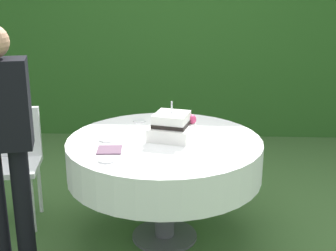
% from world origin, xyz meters
% --- Properties ---
extents(ground_plane, '(20.00, 20.00, 0.00)m').
position_xyz_m(ground_plane, '(0.00, 0.00, 0.00)').
color(ground_plane, '#3D602D').
extents(foliage_hedge, '(6.68, 0.64, 2.63)m').
position_xyz_m(foliage_hedge, '(0.00, 2.66, 1.32)').
color(foliage_hedge, '#28561E').
rests_on(foliage_hedge, ground_plane).
extents(cake_table, '(1.37, 1.37, 0.76)m').
position_xyz_m(cake_table, '(0.00, 0.00, 0.63)').
color(cake_table, '#4C4C51').
rests_on(cake_table, ground_plane).
extents(wedding_cake, '(0.35, 0.34, 0.27)m').
position_xyz_m(wedding_cake, '(0.05, 0.04, 0.85)').
color(wedding_cake, white).
rests_on(wedding_cake, cake_table).
extents(serving_plate_near, '(0.11, 0.11, 0.01)m').
position_xyz_m(serving_plate_near, '(-0.40, -0.02, 0.77)').
color(serving_plate_near, white).
rests_on(serving_plate_near, cake_table).
extents(serving_plate_far, '(0.10, 0.10, 0.01)m').
position_xyz_m(serving_plate_far, '(-0.33, -0.41, 0.77)').
color(serving_plate_far, white).
rests_on(serving_plate_far, cake_table).
extents(serving_plate_left, '(0.15, 0.15, 0.01)m').
position_xyz_m(serving_plate_left, '(0.02, 0.36, 0.77)').
color(serving_plate_left, white).
rests_on(serving_plate_left, cake_table).
extents(serving_plate_right, '(0.10, 0.10, 0.01)m').
position_xyz_m(serving_plate_right, '(-0.22, 0.43, 0.77)').
color(serving_plate_right, white).
rests_on(serving_plate_right, cake_table).
extents(napkin_stack, '(0.17, 0.17, 0.01)m').
position_xyz_m(napkin_stack, '(-0.35, -0.22, 0.77)').
color(napkin_stack, '#6B4C60').
rests_on(napkin_stack, cake_table).
extents(garden_chair, '(0.45, 0.45, 0.89)m').
position_xyz_m(garden_chair, '(-1.18, 0.25, 0.54)').
color(garden_chair, white).
rests_on(garden_chair, ground_plane).
extents(standing_person, '(0.40, 0.28, 1.60)m').
position_xyz_m(standing_person, '(-0.97, -0.43, 0.93)').
color(standing_person, black).
rests_on(standing_person, ground_plane).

